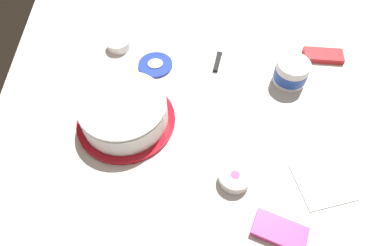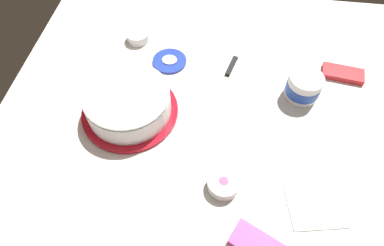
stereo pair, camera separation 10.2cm
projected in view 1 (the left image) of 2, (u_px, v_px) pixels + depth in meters
ground_plane at (228, 133)px, 1.04m from camera, size 1.54×1.54×0.00m
frosted_cake at (124, 112)px, 1.02m from camera, size 0.32×0.32×0.11m
frosting_tub at (291, 72)px, 1.13m from camera, size 0.11×0.11×0.09m
frosting_tub_lid at (155, 65)px, 1.20m from camera, size 0.13×0.13×0.02m
spreading_knife at (220, 53)px, 1.24m from camera, size 0.08×0.23×0.01m
sprinkle_bowl_blue at (118, 44)px, 1.25m from camera, size 0.09×0.09×0.03m
sprinkle_bowl_pink at (233, 177)px, 0.93m from camera, size 0.09×0.09×0.04m
candy_box_lower at (323, 56)px, 1.22m from camera, size 0.15×0.09×0.02m
candy_box_upper at (280, 231)px, 0.85m from camera, size 0.16×0.12×0.02m
paper_napkin at (323, 181)px, 0.94m from camera, size 0.18×0.18×0.01m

